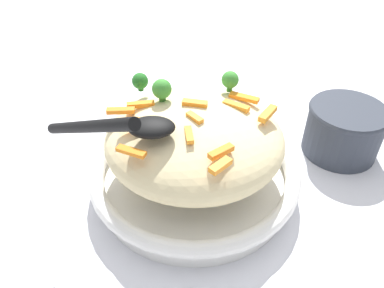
{
  "coord_description": "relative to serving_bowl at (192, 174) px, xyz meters",
  "views": [
    {
      "loc": [
        -0.0,
        0.4,
        0.41
      ],
      "look_at": [
        0.0,
        0.0,
        0.08
      ],
      "focal_mm": 35.15,
      "sensor_mm": 36.0,
      "label": 1
    }
  ],
  "objects": [
    {
      "name": "ground_plane",
      "position": [
        0.0,
        0.0,
        -0.03
      ],
      "size": [
        2.4,
        2.4,
        0.0
      ],
      "primitive_type": "plane",
      "color": "silver"
    },
    {
      "name": "serving_bowl",
      "position": [
        0.0,
        0.0,
        0.0
      ],
      "size": [
        0.3,
        0.3,
        0.05
      ],
      "color": "white",
      "rests_on": "ground_plane"
    },
    {
      "name": "pasta_mound",
      "position": [
        0.0,
        0.0,
        0.07
      ],
      "size": [
        0.24,
        0.24,
        0.09
      ],
      "primitive_type": "ellipsoid",
      "color": "beige",
      "rests_on": "serving_bowl"
    },
    {
      "name": "carrot_piece_0",
      "position": [
        -0.09,
        0.0,
        0.11
      ],
      "size": [
        0.03,
        0.04,
        0.01
      ],
      "primitive_type": "cube",
      "rotation": [
        0.0,
        0.0,
        4.12
      ],
      "color": "orange",
      "rests_on": "pasta_mound"
    },
    {
      "name": "carrot_piece_1",
      "position": [
        0.07,
        -0.02,
        0.11
      ],
      "size": [
        0.04,
        0.01,
        0.01
      ],
      "primitive_type": "cube",
      "rotation": [
        0.0,
        0.0,
        3.31
      ],
      "color": "orange",
      "rests_on": "pasta_mound"
    },
    {
      "name": "carrot_piece_2",
      "position": [
        0.1,
        -0.01,
        0.11
      ],
      "size": [
        0.04,
        0.01,
        0.01
      ],
      "primitive_type": "cube",
      "rotation": [
        0.0,
        0.0,
        3.21
      ],
      "color": "orange",
      "rests_on": "pasta_mound"
    },
    {
      "name": "carrot_piece_3",
      "position": [
        0.01,
        0.05,
        0.11
      ],
      "size": [
        0.01,
        0.03,
        0.01
      ],
      "primitive_type": "cube",
      "rotation": [
        0.0,
        0.0,
        4.84
      ],
      "color": "orange",
      "rests_on": "pasta_mound"
    },
    {
      "name": "carrot_piece_4",
      "position": [
        0.0,
        0.02,
        0.11
      ],
      "size": [
        0.02,
        0.02,
        0.01
      ],
      "primitive_type": "cube",
      "rotation": [
        0.0,
        0.0,
        2.28
      ],
      "color": "orange",
      "rests_on": "pasta_mound"
    },
    {
      "name": "carrot_piece_5",
      "position": [
        -0.03,
        0.08,
        0.11
      ],
      "size": [
        0.03,
        0.03,
        0.01
      ],
      "primitive_type": "cube",
      "rotation": [
        0.0,
        0.0,
        0.65
      ],
      "color": "orange",
      "rests_on": "pasta_mound"
    },
    {
      "name": "carrot_piece_6",
      "position": [
        -0.05,
        -0.02,
        0.11
      ],
      "size": [
        0.04,
        0.03,
        0.01
      ],
      "primitive_type": "cube",
      "rotation": [
        0.0,
        0.0,
        5.72
      ],
      "color": "orange",
      "rests_on": "pasta_mound"
    },
    {
      "name": "carrot_piece_7",
      "position": [
        0.0,
        -0.01,
        0.11
      ],
      "size": [
        0.03,
        0.02,
        0.01
      ],
      "primitive_type": "cube",
      "rotation": [
        0.0,
        0.0,
        2.94
      ],
      "color": "orange",
      "rests_on": "pasta_mound"
    },
    {
      "name": "carrot_piece_8",
      "position": [
        0.08,
        0.03,
        0.11
      ],
      "size": [
        0.04,
        0.01,
        0.01
      ],
      "primitive_type": "cube",
      "rotation": [
        0.0,
        0.0,
        6.15
      ],
      "color": "orange",
      "rests_on": "pasta_mound"
    },
    {
      "name": "carrot_piece_9",
      "position": [
        -0.07,
        -0.04,
        0.11
      ],
      "size": [
        0.04,
        0.03,
        0.01
      ],
      "primitive_type": "cube",
      "rotation": [
        0.0,
        0.0,
        5.84
      ],
      "color": "orange",
      "rests_on": "pasta_mound"
    },
    {
      "name": "carrot_piece_10",
      "position": [
        0.07,
        0.08,
        0.11
      ],
      "size": [
        0.04,
        0.02,
        0.01
      ],
      "primitive_type": "cube",
      "rotation": [
        0.0,
        0.0,
        2.74
      ],
      "color": "orange",
      "rests_on": "pasta_mound"
    },
    {
      "name": "carrot_piece_11",
      "position": [
        -0.03,
        0.1,
        0.11
      ],
      "size": [
        0.03,
        0.03,
        0.01
      ],
      "primitive_type": "cube",
      "rotation": [
        0.0,
        0.0,
        3.93
      ],
      "color": "orange",
      "rests_on": "pasta_mound"
    },
    {
      "name": "carrot_piece_12",
      "position": [
        0.06,
        0.02,
        0.11
      ],
      "size": [
        0.04,
        0.01,
        0.01
      ],
      "primitive_type": "cube",
      "rotation": [
        0.0,
        0.0,
        6.1
      ],
      "color": "orange",
      "rests_on": "pasta_mound"
    },
    {
      "name": "broccoli_floret_0",
      "position": [
        0.04,
        -0.03,
        0.12
      ],
      "size": [
        0.03,
        0.03,
        0.03
      ],
      "color": "#377928",
      "rests_on": "pasta_mound"
    },
    {
      "name": "broccoli_floret_1",
      "position": [
        -0.05,
        -0.06,
        0.12
      ],
      "size": [
        0.02,
        0.02,
        0.03
      ],
      "color": "#377928",
      "rests_on": "pasta_mound"
    },
    {
      "name": "broccoli_floret_2",
      "position": [
        0.08,
        -0.06,
        0.12
      ],
      "size": [
        0.02,
        0.02,
        0.03
      ],
      "color": "#205B1C",
      "rests_on": "pasta_mound"
    },
    {
      "name": "serving_spoon",
      "position": [
        0.07,
        0.07,
        0.14
      ],
      "size": [
        0.15,
        0.14,
        0.1
      ],
      "color": "black",
      "rests_on": "pasta_mound"
    },
    {
      "name": "companion_bowl",
      "position": [
        -0.24,
        -0.09,
        0.02
      ],
      "size": [
        0.12,
        0.12,
        0.08
      ],
      "color": "#333842",
      "rests_on": "ground_plane"
    }
  ]
}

